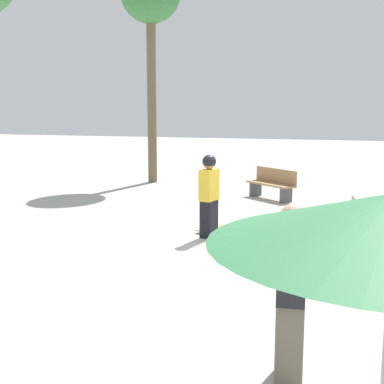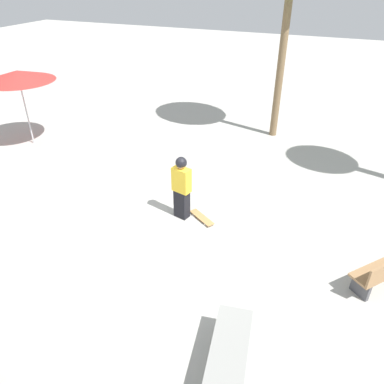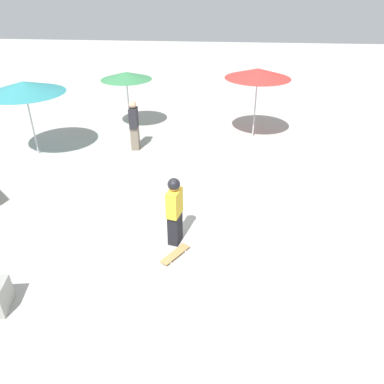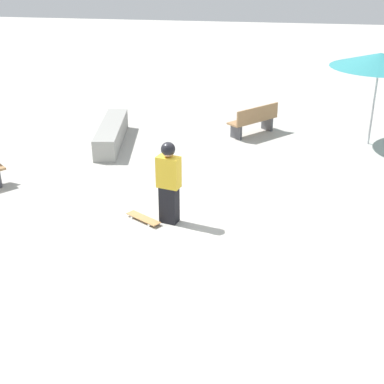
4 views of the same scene
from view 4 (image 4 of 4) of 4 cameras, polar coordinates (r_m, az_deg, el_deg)
name	(u,v)px [view 4 (image 4 of 4)]	position (r m, az deg, el deg)	size (l,w,h in m)	color
ground_plane	(170,208)	(11.14, -2.33, -1.67)	(60.00, 60.00, 0.00)	#B2AFA8
skater_main	(169,180)	(10.21, -2.50, 1.28)	(0.34, 0.49, 1.66)	black
skateboard	(143,218)	(10.62, -5.21, -2.80)	(0.60, 0.78, 0.07)	#B7844C
concrete_ledge	(112,134)	(14.87, -8.58, 6.16)	(2.98, 1.03, 0.56)	gray
bench_near	(254,120)	(15.49, 6.61, 7.60)	(1.49, 1.39, 0.85)	#47474C
shade_umbrella_teal	(380,60)	(14.97, 19.43, 13.13)	(2.54, 2.54, 2.47)	#B7B7BC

